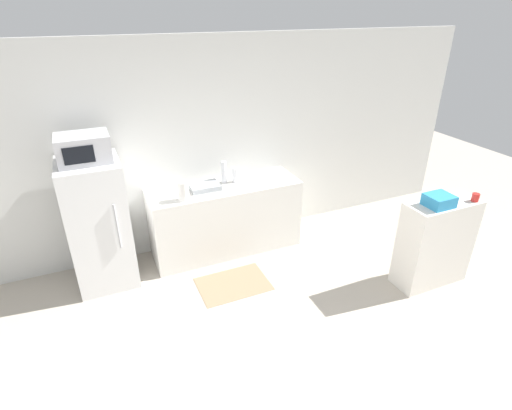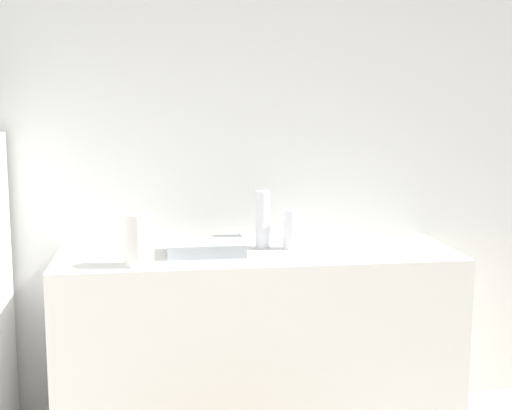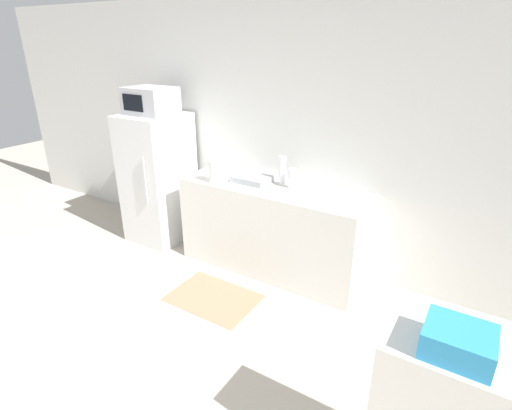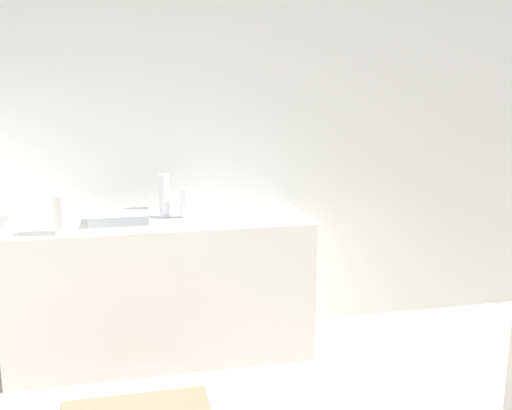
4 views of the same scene
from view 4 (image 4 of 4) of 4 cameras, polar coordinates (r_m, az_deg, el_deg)
The scene contains 6 objects.
wall_back at distance 3.88m, azimuth -14.95°, elevation 5.24°, with size 8.00×0.06×2.60m, color silver.
counter at distance 3.74m, azimuth -9.36°, elevation -8.22°, with size 1.86×0.62×0.90m, color silver.
sink_basin at distance 3.60m, azimuth -13.52°, elevation -1.23°, with size 0.36×0.26×0.06m, color #9EA3A8.
bottle_tall at distance 3.67m, azimuth -9.17°, elevation 0.94°, with size 0.07×0.07×0.28m, color silver.
bottle_short at distance 3.65m, azimuth -7.06°, elevation 0.23°, with size 0.08×0.08×0.19m, color silver.
paper_towel_roll at distance 3.41m, azimuth -18.72°, elevation -0.84°, with size 0.13×0.13×0.22m, color white.
Camera 4 is at (0.18, -0.80, 1.73)m, focal length 40.00 mm.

